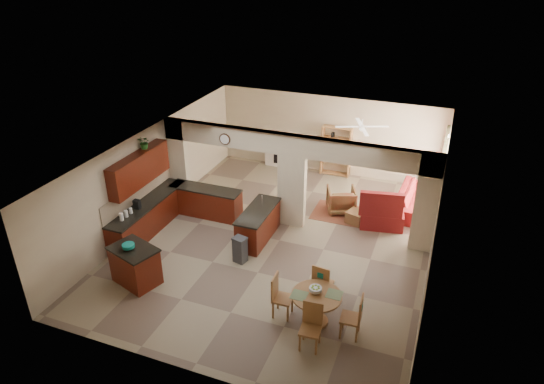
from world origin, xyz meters
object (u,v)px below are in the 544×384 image
at_px(kitchen_island, 135,265).
at_px(dining_table, 316,304).
at_px(armchair, 341,200).
at_px(sofa, 415,199).

xyz_separation_m(kitchen_island, dining_table, (4.50, 0.19, 0.01)).
xyz_separation_m(dining_table, armchair, (-0.68, 5.07, -0.11)).
distance_m(kitchen_island, dining_table, 4.50).
relative_size(dining_table, sofa, 0.46).
height_order(kitchen_island, sofa, kitchen_island).
height_order(kitchen_island, armchair, kitchen_island).
distance_m(dining_table, sofa, 6.18).
relative_size(kitchen_island, armchair, 1.54).
height_order(sofa, armchair, armchair).
relative_size(kitchen_island, sofa, 0.55).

